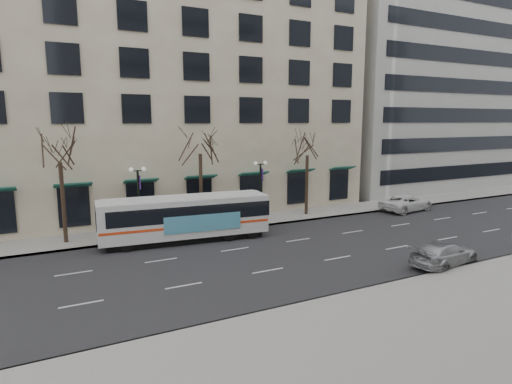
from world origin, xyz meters
TOP-DOWN VIEW (x-y plane):
  - ground at (0.00, 0.00)m, footprint 160.00×160.00m
  - sidewalk_far at (5.00, 9.00)m, footprint 80.00×4.00m
  - building_hotel at (-2.00, 21.00)m, footprint 40.00×20.00m
  - building_office at (32.00, 21.00)m, footprint 25.00×20.00m
  - tree_far_left at (-10.00, 8.80)m, footprint 3.60×3.60m
  - tree_far_mid at (0.00, 8.80)m, footprint 3.60×3.60m
  - tree_far_right at (10.00, 8.80)m, footprint 3.60×3.60m
  - lamp_post_left at (-4.99, 8.20)m, footprint 1.22×0.45m
  - lamp_post_right at (5.01, 8.20)m, footprint 1.22×0.45m
  - city_bus at (-2.22, 5.79)m, footprint 12.09×3.74m
  - silver_car at (9.82, -6.20)m, footprint 5.16×2.66m
  - white_pickup at (19.66, 6.20)m, footprint 5.92×3.33m

SIDE VIEW (x-z plane):
  - ground at x=0.00m, z-range 0.00..0.00m
  - sidewalk_far at x=5.00m, z-range 0.00..0.15m
  - silver_car at x=9.82m, z-range 0.00..1.43m
  - white_pickup at x=19.66m, z-range 0.00..1.56m
  - city_bus at x=-2.22m, z-range 0.15..3.37m
  - lamp_post_left at x=-4.99m, z-range 0.34..5.55m
  - lamp_post_right at x=5.01m, z-range 0.34..5.55m
  - tree_far_right at x=10.00m, z-range 2.39..10.45m
  - tree_far_left at x=-10.00m, z-range 2.53..10.87m
  - tree_far_mid at x=0.00m, z-range 2.63..11.18m
  - building_hotel at x=-2.00m, z-range 0.00..24.00m
  - building_office at x=32.00m, z-range 0.00..35.00m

